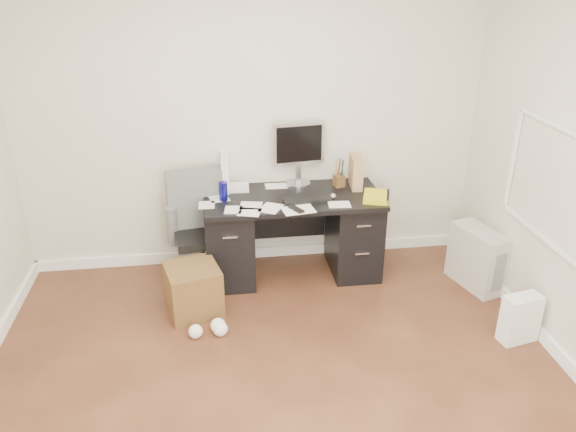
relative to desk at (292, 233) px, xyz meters
name	(u,v)px	position (x,y,z in m)	size (l,w,h in m)	color
ground	(283,407)	(-0.30, -1.65, -0.40)	(4.00, 4.00, 0.00)	#401F14
room_shell	(287,156)	(-0.27, -1.62, 1.26)	(4.02, 4.02, 2.71)	beige
desk	(292,233)	(0.00, 0.00, 0.00)	(1.50, 0.70, 0.75)	black
loose_papers	(270,199)	(-0.20, -0.05, 0.35)	(1.10, 0.60, 0.00)	white
lcd_monitor	(298,154)	(0.09, 0.25, 0.64)	(0.46, 0.26, 0.58)	#AEAEB3
keyboard	(307,199)	(0.10, -0.12, 0.36)	(0.39, 0.13, 0.02)	black
computer_mouse	(333,196)	(0.33, -0.11, 0.38)	(0.05, 0.05, 0.05)	#AEAEB3
travel_mug	(223,191)	(-0.58, -0.02, 0.43)	(0.07, 0.07, 0.16)	navy
white_binder	(225,172)	(-0.55, 0.23, 0.51)	(0.12, 0.27, 0.31)	silver
magazine_file	(356,172)	(0.58, 0.12, 0.49)	(0.12, 0.24, 0.28)	#AC7953
pen_cup	(339,173)	(0.44, 0.16, 0.48)	(0.11, 0.11, 0.25)	#543618
yellow_book	(376,197)	(0.68, -0.16, 0.37)	(0.20, 0.26, 0.05)	gold
paper_remote	(298,209)	(0.00, -0.30, 0.36)	(0.25, 0.20, 0.02)	white
office_chair	(200,230)	(-0.79, -0.03, 0.09)	(0.55, 0.55, 0.98)	#575A57
pc_tower	(477,258)	(1.54, -0.41, -0.14)	(0.23, 0.52, 0.52)	#A9A498
shopping_bag	(520,319)	(1.51, -1.20, -0.21)	(0.28, 0.20, 0.37)	white
wicker_basket	(193,289)	(-0.86, -0.49, -0.20)	(0.40, 0.40, 0.40)	#493416
desk_printer	(228,258)	(-0.57, 0.15, -0.29)	(0.36, 0.29, 0.21)	slate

